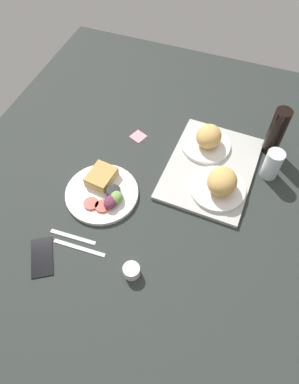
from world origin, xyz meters
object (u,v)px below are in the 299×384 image
Objects in this scene: plate_with_salad at (103,191)px; drinking_glass at (272,164)px; serving_tray at (211,168)px; cell_phone at (42,257)px; espresso_cup at (131,271)px; knife at (79,248)px; fork at (73,237)px; bread_plate_near at (208,139)px; sticky_note at (138,136)px; soda_bottle at (276,132)px; bread_plate_far at (221,184)px.

drinking_glass reaches higher than plate_with_salad.
serving_tray is at bearing -76.18° from drinking_glass.
drinking_glass is 0.86× the size of cell_phone.
serving_tray is at bearing 165.63° from espresso_cup.
fork is at bearing 140.49° from knife.
drinking_glass is 78.96cm from fork.
bread_plate_near reaches higher than espresso_cup.
espresso_cup is 61.74cm from sticky_note.
soda_bottle reaches higher than sticky_note.
fork is at bearing -41.66° from soda_bottle.
cell_phone is at bearing -46.58° from bread_plate_far.
plate_with_salad is 1.29× the size of soda_bottle.
cell_phone is (46.70, -49.34, -5.18)cm from bread_plate_far.
drinking_glass is (-31.05, 56.96, 4.46)cm from plate_with_salad.
soda_bottle reaches higher than drinking_glass.
fork is (36.29, -43.08, -5.33)cm from bread_plate_far.
bread_plate_far is 1.69× the size of drinking_glass.
fork is at bearing -48.94° from drinking_glass.
bread_plate_far is 1.10× the size of knife.
drinking_glass is 2.22× the size of sticky_note.
espresso_cup is at bearing -31.70° from drinking_glass.
espresso_cup is at bearing -14.84° from fork.
serving_tray is 8.04× the size of espresso_cup.
bread_plate_near is (-10.25, -4.64, 4.43)cm from serving_tray.
bread_plate_near is at bearing 61.56° from knife.
knife is 56.07cm from sticky_note.
espresso_cup is (56.85, -35.11, -4.21)cm from drinking_glass.
soda_bottle reaches higher than cell_phone.
bread_plate_near is at bearing 57.01° from fork.
plate_with_salad is at bearing 80.44° from fork.
soda_bottle is (-13.10, -1.71, 4.43)cm from drinking_glass.
cell_phone is at bearing -123.94° from fork.
drinking_glass is 2.22× the size of espresso_cup.
bread_plate_near reaches higher than cell_phone.
sticky_note is (3.50, -29.03, -5.17)cm from bread_plate_near.
bread_plate_far is 43.10cm from sticky_note.
soda_bottle is (-44.15, 55.25, 8.88)cm from plate_with_salad.
knife is at bearing 3.83° from plate_with_salad.
cell_phone is 2.57× the size of sticky_note.
espresso_cup reaches higher than serving_tray.
bread_plate_far reaches higher than cell_phone.
sticky_note is at bearing 83.05° from fork.
fork is at bearing -38.95° from serving_tray.
soda_bottle is (-18.49, 20.22, 9.83)cm from serving_tray.
cell_phone is at bearing -146.83° from knife.
serving_tray reaches higher than cell_phone.
bread_plate_far is 3.75× the size of sticky_note.
serving_tray is 71.61cm from cell_phone.
sticky_note is at bearing -91.40° from drinking_glass.
soda_bottle is at bearing 128.63° from plate_with_salad.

